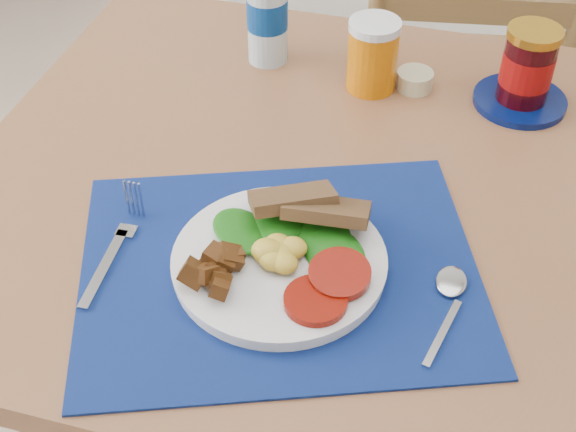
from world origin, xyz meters
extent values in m
cube|color=brown|center=(0.00, 0.20, 0.73)|extent=(1.40, 0.90, 0.04)
cylinder|color=brown|center=(-0.64, 0.59, 0.35)|extent=(0.06, 0.06, 0.71)
cube|color=#50351D|center=(-0.07, 0.96, 0.44)|extent=(0.50, 0.48, 0.04)
cylinder|color=#50351D|center=(0.08, 1.16, 0.21)|extent=(0.04, 0.04, 0.42)
cylinder|color=#50351D|center=(-0.28, 1.10, 0.21)|extent=(0.04, 0.04, 0.42)
cylinder|color=#50351D|center=(0.14, 0.81, 0.21)|extent=(0.04, 0.04, 0.42)
cylinder|color=#50351D|center=(-0.23, 0.75, 0.21)|extent=(0.04, 0.04, 0.42)
cube|color=black|center=(-0.21, 0.02, 0.75)|extent=(0.58, 0.52, 0.00)
cylinder|color=silver|center=(-0.21, 0.02, 0.76)|extent=(0.26, 0.26, 0.02)
ellipsoid|color=gold|center=(-0.21, 0.01, 0.79)|extent=(0.06, 0.06, 0.03)
cylinder|color=#8B0805|center=(-0.14, -0.02, 0.78)|extent=(0.07, 0.07, 0.01)
ellipsoid|color=#073A07|center=(-0.20, 0.05, 0.78)|extent=(0.14, 0.08, 0.01)
cube|color=brown|center=(-0.19, 0.09, 0.80)|extent=(0.12, 0.09, 0.04)
cube|color=#B2B5BA|center=(-0.42, -0.04, 0.76)|extent=(0.02, 0.13, 0.00)
cube|color=#B2B5BA|center=(-0.42, 0.05, 0.76)|extent=(0.03, 0.07, 0.00)
cube|color=#B2B5BA|center=(-0.01, -0.03, 0.76)|extent=(0.03, 0.11, 0.00)
ellipsoid|color=#B2B5BA|center=(-0.01, 0.05, 0.76)|extent=(0.04, 0.05, 0.00)
cylinder|color=#ADBFCC|center=(-0.36, 0.48, 0.83)|extent=(0.07, 0.07, 0.17)
cylinder|color=navy|center=(-0.36, 0.48, 0.83)|extent=(0.07, 0.07, 0.05)
cylinder|color=#C66405|center=(-0.18, 0.44, 0.80)|extent=(0.08, 0.08, 0.11)
cylinder|color=#C2B88E|center=(-0.11, 0.46, 0.76)|extent=(0.06, 0.06, 0.03)
cylinder|color=#041149|center=(0.05, 0.46, 0.76)|extent=(0.14, 0.14, 0.01)
cylinder|color=black|center=(0.05, 0.46, 0.81)|extent=(0.08, 0.08, 0.10)
cylinder|color=maroon|center=(0.05, 0.46, 0.81)|extent=(0.08, 0.08, 0.05)
cylinder|color=#AF7B1D|center=(0.05, 0.46, 0.87)|extent=(0.08, 0.08, 0.01)
camera|label=1|loc=(-0.02, -0.63, 1.46)|focal=50.00mm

